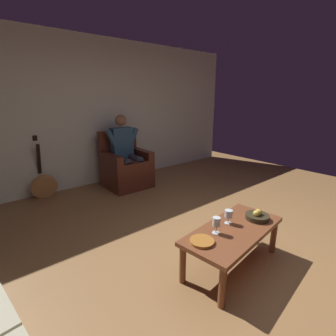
# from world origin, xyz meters

# --- Properties ---
(ground_plane) EXTENTS (7.63, 7.63, 0.00)m
(ground_plane) POSITION_xyz_m (0.00, 0.00, 0.00)
(ground_plane) COLOR olive
(wall_back) EXTENTS (6.47, 0.06, 2.64)m
(wall_back) POSITION_xyz_m (0.00, -3.21, 1.32)
(wall_back) COLOR silver
(wall_back) RESTS_ON ground
(armchair) EXTENTS (0.77, 0.76, 1.01)m
(armchair) POSITION_xyz_m (-0.18, -2.65, 0.35)
(armchair) COLOR #4C2116
(armchair) RESTS_ON ground
(person_seated) EXTENTS (0.65, 0.60, 1.31)m
(person_seated) POSITION_xyz_m (-0.18, -2.63, 0.70)
(person_seated) COLOR #2D4E69
(person_seated) RESTS_ON ground
(coffee_table) EXTENTS (1.16, 0.63, 0.41)m
(coffee_table) POSITION_xyz_m (0.23, 0.03, 0.35)
(coffee_table) COLOR brown
(coffee_table) RESTS_ON ground
(guitar) EXTENTS (0.39, 0.32, 1.02)m
(guitar) POSITION_xyz_m (1.15, -3.01, 0.23)
(guitar) COLOR #BA8147
(guitar) RESTS_ON ground
(wine_glass_near) EXTENTS (0.08, 0.08, 0.14)m
(wine_glass_near) POSITION_xyz_m (0.19, -0.07, 0.50)
(wine_glass_near) COLOR silver
(wine_glass_near) RESTS_ON coffee_table
(wine_glass_far) EXTENTS (0.07, 0.07, 0.16)m
(wine_glass_far) POSITION_xyz_m (0.42, -0.02, 0.51)
(wine_glass_far) COLOR silver
(wine_glass_far) RESTS_ON coffee_table
(fruit_bowl) EXTENTS (0.23, 0.23, 0.11)m
(fruit_bowl) POSITION_xyz_m (-0.11, 0.07, 0.44)
(fruit_bowl) COLOR #322A1B
(fruit_bowl) RESTS_ON coffee_table
(decorative_dish) EXTENTS (0.21, 0.21, 0.02)m
(decorative_dish) POSITION_xyz_m (0.63, -0.00, 0.42)
(decorative_dish) COLOR #AE6B2B
(decorative_dish) RESTS_ON coffee_table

